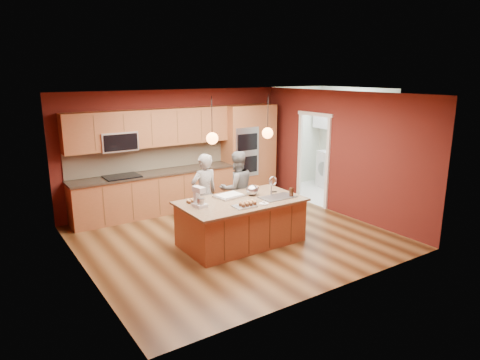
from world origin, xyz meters
TOP-DOWN VIEW (x-y plane):
  - floor at (0.00, 0.00)m, footprint 5.50×5.50m
  - ceiling at (0.00, 0.00)m, footprint 5.50×5.50m
  - wall_back at (0.00, 2.50)m, footprint 5.50×0.00m
  - wall_front at (0.00, -2.50)m, footprint 5.50×0.00m
  - wall_left at (-2.75, 0.00)m, footprint 0.00×5.00m
  - wall_right at (2.75, 0.00)m, footprint 0.00×5.00m
  - cabinet_run at (-0.68, 2.25)m, footprint 3.74×0.64m
  - oven_column at (1.85, 2.19)m, footprint 1.30×0.62m
  - doorway_trim at (2.73, 0.80)m, footprint 0.08×1.11m
  - laundry_room at (4.35, 1.20)m, footprint 2.60×2.70m
  - pendant_left at (-0.63, -0.30)m, footprint 0.20×0.20m
  - pendant_right at (0.53, -0.30)m, footprint 0.20×0.20m
  - island at (-0.03, -0.30)m, footprint 2.24×1.26m
  - person_left at (-0.32, 0.58)m, footprint 0.60×0.42m
  - person_right at (0.44, 0.58)m, footprint 0.82×0.68m
  - stand_mixer at (-0.85, -0.21)m, footprint 0.21×0.27m
  - sheet_cake at (-0.11, 0.00)m, footprint 0.56×0.44m
  - cooling_rack at (-0.21, -0.65)m, footprint 0.40×0.29m
  - mixing_bowl at (0.32, -0.14)m, footprint 0.24×0.24m
  - plate at (0.16, -0.71)m, footprint 0.17×0.17m
  - tumbler at (0.88, -0.61)m, footprint 0.08×0.08m
  - phone at (0.79, -0.19)m, footprint 0.13×0.09m
  - cupcakes_left at (-0.88, 0.06)m, footprint 0.14×0.14m
  - cupcakes_rack at (-0.15, -0.67)m, footprint 0.32×0.16m
  - cupcakes_right at (0.57, 0.19)m, footprint 0.23×0.15m
  - washer at (4.21, 0.83)m, footprint 0.63×0.65m
  - dryer at (4.22, 1.63)m, footprint 0.76×0.77m

SIDE VIEW (x-z plane):
  - floor at x=0.00m, z-range 0.00..0.00m
  - island at x=-0.03m, z-range -0.18..1.03m
  - washer at x=4.21m, z-range 0.00..0.98m
  - dryer at x=4.22m, z-range 0.00..1.00m
  - person_right at x=0.44m, z-range 0.00..1.54m
  - person_left at x=-0.32m, z-range 0.00..1.57m
  - phone at x=0.79m, z-range 0.83..0.84m
  - plate at x=0.16m, z-range 0.83..0.84m
  - cooling_rack at x=-0.21m, z-range 0.83..0.84m
  - sheet_cake at x=-0.11m, z-range 0.82..0.87m
  - cupcakes_left at x=-0.88m, z-range 0.82..0.89m
  - cupcakes_right at x=0.57m, z-range 0.82..0.89m
  - cupcakes_rack at x=-0.15m, z-range 0.84..0.91m
  - tumbler at x=0.88m, z-range 0.82..0.98m
  - mixing_bowl at x=0.32m, z-range 0.82..1.02m
  - stand_mixer at x=-0.85m, z-range 0.80..1.15m
  - cabinet_run at x=-0.68m, z-range -0.17..2.13m
  - doorway_trim at x=2.73m, z-range -0.05..2.15m
  - oven_column at x=1.85m, z-range 0.00..2.30m
  - wall_back at x=0.00m, z-range -1.40..4.10m
  - wall_front at x=0.00m, z-range -1.40..4.10m
  - wall_left at x=-2.75m, z-range -1.15..3.85m
  - wall_right at x=2.75m, z-range -1.15..3.85m
  - laundry_room at x=4.35m, z-range 0.60..3.30m
  - pendant_left at x=-0.63m, z-range 1.60..2.40m
  - pendant_right at x=0.53m, z-range 1.60..2.40m
  - ceiling at x=0.00m, z-range 2.70..2.70m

